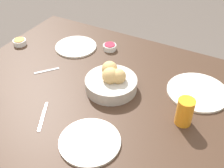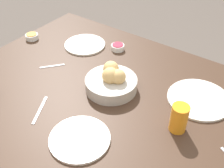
% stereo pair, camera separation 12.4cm
% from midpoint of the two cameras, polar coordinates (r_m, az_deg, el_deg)
% --- Properties ---
extents(dining_table, '(1.40, 1.10, 0.76)m').
position_cam_midpoint_polar(dining_table, '(1.27, 0.91, -5.63)').
color(dining_table, '#3D281C').
rests_on(dining_table, ground_plane).
extents(bread_basket, '(0.23, 0.23, 0.11)m').
position_cam_midpoint_polar(bread_basket, '(1.23, 2.91, 0.39)').
color(bread_basket, '#B2ADA3').
rests_on(bread_basket, dining_table).
extents(plate_near_left, '(0.27, 0.27, 0.01)m').
position_cam_midpoint_polar(plate_near_left, '(1.27, 19.95, -3.00)').
color(plate_near_left, silver).
rests_on(plate_near_left, dining_table).
extents(plate_near_right, '(0.22, 0.22, 0.01)m').
position_cam_midpoint_polar(plate_near_right, '(1.56, -3.27, 7.93)').
color(plate_near_right, silver).
rests_on(plate_near_right, dining_table).
extents(plate_far_center, '(0.23, 0.23, 0.01)m').
position_cam_midpoint_polar(plate_far_center, '(1.04, -3.17, -11.23)').
color(plate_far_center, silver).
rests_on(plate_far_center, dining_table).
extents(juice_glass, '(0.07, 0.07, 0.11)m').
position_cam_midpoint_polar(juice_glass, '(1.09, 16.67, -6.82)').
color(juice_glass, orange).
rests_on(juice_glass, dining_table).
extents(jam_bowl_berry, '(0.07, 0.07, 0.03)m').
position_cam_midpoint_polar(jam_bowl_berry, '(1.52, 3.51, 7.43)').
color(jam_bowl_berry, white).
rests_on(jam_bowl_berry, dining_table).
extents(jam_bowl_honey, '(0.07, 0.07, 0.03)m').
position_cam_midpoint_polar(jam_bowl_honey, '(1.66, -13.93, 9.28)').
color(jam_bowl_honey, white).
rests_on(jam_bowl_honey, dining_table).
extents(fork_silver, '(0.08, 0.15, 0.00)m').
position_cam_midpoint_polar(fork_silver, '(1.18, -11.55, -5.30)').
color(fork_silver, '#B7B7BC').
rests_on(fork_silver, dining_table).
extents(spoon_coffee, '(0.09, 0.10, 0.00)m').
position_cam_midpoint_polar(spoon_coffee, '(1.41, -9.64, 3.52)').
color(spoon_coffee, '#B7B7BC').
rests_on(spoon_coffee, dining_table).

